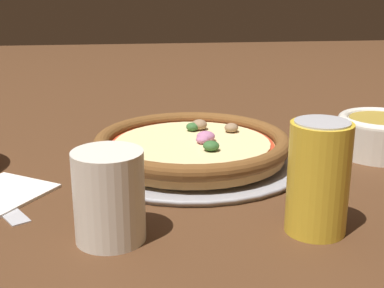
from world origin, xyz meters
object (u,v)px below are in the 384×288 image
bowl_near (379,133)px  beverage_can (318,178)px  pizza_tray (192,158)px  pizza (192,145)px  drinking_cup (109,196)px

bowl_near → beverage_can: size_ratio=1.06×
pizza_tray → beverage_can: (-0.25, -0.11, 0.06)m
pizza → drinking_cup: size_ratio=3.01×
pizza → bowl_near: bearing=-89.4°
bowl_near → beverage_can: beverage_can is taller
bowl_near → pizza: bearing=90.6°
beverage_can → drinking_cup: bearing=88.2°
bowl_near → drinking_cup: 0.48m
bowl_near → pizza_tray: bearing=90.6°
pizza_tray → bowl_near: size_ratio=2.65×
pizza_tray → beverage_can: size_ratio=2.80×
pizza_tray → drinking_cup: size_ratio=3.56×
pizza → bowl_near: bowl_near is taller
pizza → beverage_can: 0.27m
pizza_tray → bowl_near: bearing=-89.4°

